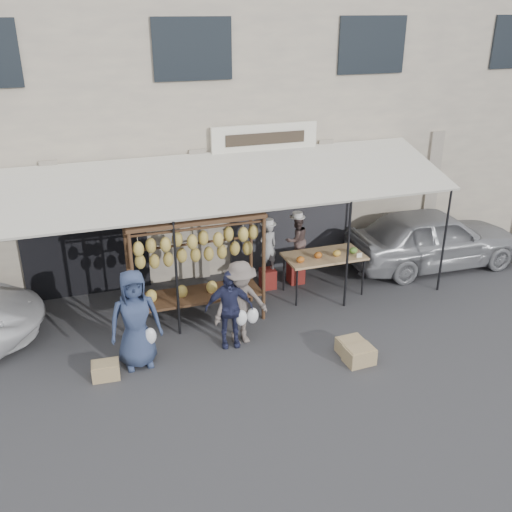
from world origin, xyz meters
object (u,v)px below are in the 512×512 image
(vendor_right, at_px, (297,240))
(customer_left, at_px, (135,319))
(vendor_left, at_px, (268,246))
(customer_mid, at_px, (229,309))
(banana_rack, at_px, (196,248))
(crate_near_a, at_px, (359,355))
(sedan, at_px, (433,238))
(produce_table, at_px, (325,257))
(customer_right, at_px, (240,303))
(crate_near_b, at_px, (350,346))
(crate_far, at_px, (106,370))

(vendor_right, height_order, customer_left, customer_left)
(vendor_left, bearing_deg, customer_mid, 44.37)
(banana_rack, xyz_separation_m, vendor_right, (2.49, 0.99, -0.53))
(vendor_left, relative_size, vendor_right, 0.96)
(crate_near_a, height_order, sedan, sedan)
(crate_near_a, bearing_deg, vendor_right, 87.37)
(produce_table, relative_size, customer_right, 1.04)
(vendor_right, relative_size, crate_near_b, 2.46)
(vendor_right, bearing_deg, crate_near_b, 75.82)
(sedan, bearing_deg, customer_left, 106.99)
(vendor_left, xyz_separation_m, crate_far, (-3.73, -2.30, -0.86))
(vendor_right, xyz_separation_m, crate_near_b, (-0.15, -3.00, -0.90))
(customer_left, bearing_deg, customer_right, 1.21)
(crate_near_a, bearing_deg, customer_mid, 146.85)
(vendor_left, relative_size, customer_mid, 0.73)
(customer_left, relative_size, crate_near_b, 3.85)
(customer_right, xyz_separation_m, sedan, (5.38, 1.85, -0.10))
(vendor_left, height_order, customer_mid, vendor_left)
(crate_near_a, distance_m, crate_far, 4.38)
(vendor_right, bearing_deg, crate_far, 16.71)
(crate_far, bearing_deg, sedan, 15.50)
(customer_mid, xyz_separation_m, crate_near_b, (2.00, -0.97, -0.61))
(produce_table, bearing_deg, crate_near_b, -102.63)
(crate_near_b, xyz_separation_m, crate_far, (-4.27, 0.65, -0.00))
(customer_mid, distance_m, customer_right, 0.23)
(vendor_right, bearing_deg, customer_right, 34.96)
(crate_near_b, bearing_deg, vendor_left, 100.37)
(crate_far, bearing_deg, customer_mid, 8.12)
(banana_rack, distance_m, customer_right, 1.39)
(customer_left, distance_m, crate_near_a, 3.95)
(produce_table, xyz_separation_m, customer_right, (-2.30, -1.33, -0.04))
(customer_left, xyz_separation_m, crate_far, (-0.59, -0.23, -0.76))
(produce_table, height_order, vendor_right, vendor_right)
(customer_mid, distance_m, crate_far, 2.38)
(customer_right, bearing_deg, produce_table, 20.99)
(customer_mid, bearing_deg, customer_right, 11.64)
(produce_table, height_order, crate_far, produce_table)
(sedan, bearing_deg, customer_mid, 110.31)
(produce_table, xyz_separation_m, customer_left, (-4.20, -1.44, 0.03))
(customer_right, xyz_separation_m, crate_far, (-2.49, -0.33, -0.68))
(customer_left, xyz_separation_m, crate_near_b, (3.68, -0.87, -0.76))
(vendor_left, bearing_deg, banana_rack, 18.38)
(vendor_right, xyz_separation_m, customer_left, (-3.84, -2.12, -0.14))
(banana_rack, bearing_deg, customer_mid, -71.87)
(banana_rack, relative_size, vendor_left, 2.36)
(vendor_left, distance_m, crate_far, 4.47)
(customer_left, xyz_separation_m, customer_mid, (1.69, 0.10, -0.15))
(customer_mid, relative_size, crate_near_a, 3.00)
(vendor_left, relative_size, sedan, 0.26)
(produce_table, relative_size, crate_far, 3.74)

